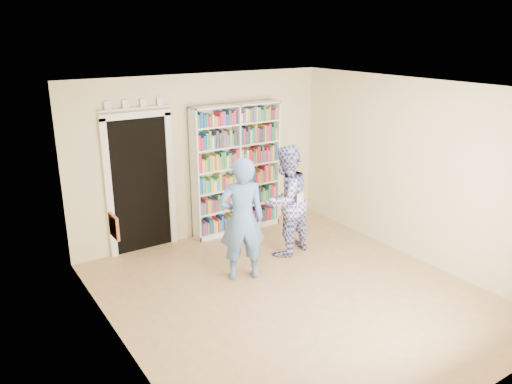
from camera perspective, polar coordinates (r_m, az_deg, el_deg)
floor at (r=6.78m, az=4.28°, el=-11.58°), size 5.00×5.00×0.00m
ceiling at (r=5.93m, az=4.90°, el=11.73°), size 5.00×5.00×0.00m
wall_back at (r=8.26m, az=-6.11°, el=3.97°), size 4.50×0.00×4.50m
wall_left at (r=5.24m, az=-15.40°, el=-5.05°), size 0.00×5.00×5.00m
wall_right at (r=7.76m, az=17.86°, el=2.26°), size 0.00×5.00×5.00m
bookshelf at (r=8.44m, az=-2.27°, el=2.70°), size 1.60×0.30×2.20m
doorway at (r=7.86m, az=-13.12°, el=1.58°), size 1.10×0.08×2.43m
wall_art at (r=5.40m, az=-15.92°, el=-3.80°), size 0.03×0.25×0.25m
man_blue at (r=6.83m, az=-1.62°, el=-3.16°), size 0.74×0.62×1.75m
man_plaid at (r=7.62m, az=3.39°, el=-1.01°), size 0.97×0.84×1.72m
paper_sheet at (r=7.47m, az=5.05°, el=-1.05°), size 0.18×0.09×0.27m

